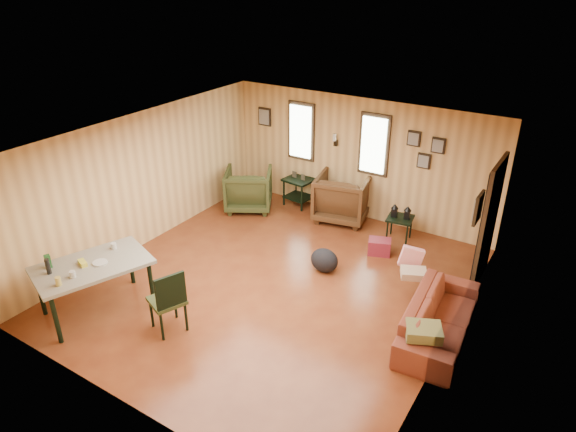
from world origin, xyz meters
name	(u,v)px	position (x,y,z in m)	size (l,w,h in m)	color
room	(293,213)	(0.17, 0.27, 1.21)	(5.54, 6.04, 2.44)	brown
sofa	(440,312)	(2.60, 0.16, 0.38)	(1.96, 0.57, 0.77)	maroon
recliner_brown	(343,195)	(-0.15, 2.67, 0.51)	(1.00, 0.93, 1.03)	#432914
recliner_green	(249,187)	(-2.02, 2.08, 0.47)	(0.92, 0.86, 0.94)	#313819
end_table	(299,187)	(-1.23, 2.77, 0.41)	(0.64, 0.59, 0.73)	black
side_table	(400,216)	(1.14, 2.43, 0.49)	(0.51, 0.51, 0.72)	black
cooler	(379,247)	(1.03, 1.78, 0.14)	(0.46, 0.39, 0.28)	maroon
backpack	(324,260)	(0.48, 0.76, 0.20)	(0.58, 0.52, 0.41)	black
sofa_pillows	(417,295)	(2.25, 0.19, 0.51)	(1.19, 1.87, 0.39)	brown
dining_table	(91,268)	(-1.82, -1.96, 0.73)	(1.42, 1.79, 1.02)	gray
dining_chair	(169,299)	(-0.56, -1.74, 0.55)	(0.57, 0.57, 0.98)	#313819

